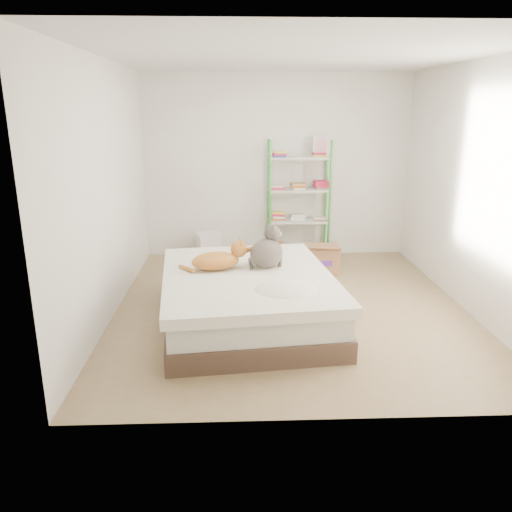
{
  "coord_description": "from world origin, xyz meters",
  "views": [
    {
      "loc": [
        -0.58,
        -5.13,
        2.12
      ],
      "look_at": [
        -0.38,
        -0.11,
        0.62
      ],
      "focal_mm": 35.0,
      "sensor_mm": 36.0,
      "label": 1
    }
  ],
  "objects_px": {
    "bed": "(247,298)",
    "white_bin": "(209,246)",
    "orange_cat": "(215,259)",
    "shelf_unit": "(299,202)",
    "cardboard_box": "(320,258)",
    "grey_cat": "(267,247)"
  },
  "relations": [
    {
      "from": "orange_cat",
      "to": "shelf_unit",
      "type": "distance_m",
      "value": 2.43
    },
    {
      "from": "shelf_unit",
      "to": "white_bin",
      "type": "height_order",
      "value": "shelf_unit"
    },
    {
      "from": "white_bin",
      "to": "bed",
      "type": "bearing_deg",
      "value": -77.29
    },
    {
      "from": "bed",
      "to": "white_bin",
      "type": "bearing_deg",
      "value": 96.39
    },
    {
      "from": "bed",
      "to": "grey_cat",
      "type": "bearing_deg",
      "value": 36.37
    },
    {
      "from": "shelf_unit",
      "to": "white_bin",
      "type": "bearing_deg",
      "value": -178.63
    },
    {
      "from": "cardboard_box",
      "to": "white_bin",
      "type": "height_order",
      "value": "cardboard_box"
    },
    {
      "from": "orange_cat",
      "to": "white_bin",
      "type": "distance_m",
      "value": 2.18
    },
    {
      "from": "shelf_unit",
      "to": "white_bin",
      "type": "xyz_separation_m",
      "value": [
        -1.3,
        -0.03,
        -0.63
      ]
    },
    {
      "from": "orange_cat",
      "to": "white_bin",
      "type": "relative_size",
      "value": 1.39
    },
    {
      "from": "bed",
      "to": "cardboard_box",
      "type": "height_order",
      "value": "bed"
    },
    {
      "from": "cardboard_box",
      "to": "orange_cat",
      "type": "bearing_deg",
      "value": -126.47
    },
    {
      "from": "white_bin",
      "to": "cardboard_box",
      "type": "bearing_deg",
      "value": -21.71
    },
    {
      "from": "shelf_unit",
      "to": "white_bin",
      "type": "distance_m",
      "value": 1.44
    },
    {
      "from": "bed",
      "to": "cardboard_box",
      "type": "distance_m",
      "value": 1.94
    },
    {
      "from": "shelf_unit",
      "to": "cardboard_box",
      "type": "relative_size",
      "value": 3.35
    },
    {
      "from": "orange_cat",
      "to": "cardboard_box",
      "type": "relative_size",
      "value": 1.11
    },
    {
      "from": "bed",
      "to": "shelf_unit",
      "type": "height_order",
      "value": "shelf_unit"
    },
    {
      "from": "shelf_unit",
      "to": "white_bin",
      "type": "relative_size",
      "value": 4.2
    },
    {
      "from": "shelf_unit",
      "to": "grey_cat",
      "type": "bearing_deg",
      "value": -105.59
    },
    {
      "from": "orange_cat",
      "to": "shelf_unit",
      "type": "relative_size",
      "value": 0.33
    },
    {
      "from": "cardboard_box",
      "to": "grey_cat",
      "type": "bearing_deg",
      "value": -114.08
    }
  ]
}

